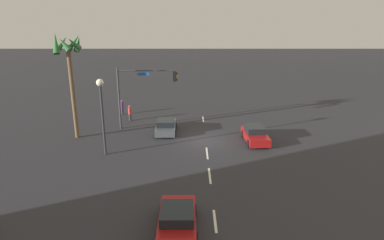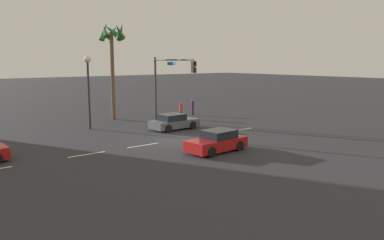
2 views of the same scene
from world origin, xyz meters
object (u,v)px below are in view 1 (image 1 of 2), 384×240
at_px(streetlamp, 102,102).
at_px(palm_tree_1, 69,57).
at_px(traffic_signal, 139,87).
at_px(car_0, 255,135).
at_px(car_2, 166,126).
at_px(pedestrian_1, 130,113).
at_px(pedestrian_0, 122,107).
at_px(car_1, 177,219).

relative_size(streetlamp, palm_tree_1, 0.65).
height_order(streetlamp, palm_tree_1, palm_tree_1).
xyz_separation_m(traffic_signal, palm_tree_1, (-2.60, 5.43, 3.13)).
xyz_separation_m(car_0, palm_tree_1, (1.17, 16.01, 6.60)).
relative_size(traffic_signal, streetlamp, 0.99).
bearing_deg(traffic_signal, car_0, -109.61).
bearing_deg(car_2, pedestrian_1, 46.87).
xyz_separation_m(streetlamp, pedestrian_1, (9.29, -0.24, -3.34)).
bearing_deg(pedestrian_0, traffic_signal, -150.11).
distance_m(streetlamp, palm_tree_1, 6.25).
bearing_deg(car_2, traffic_signal, 62.84).
relative_size(pedestrian_0, pedestrian_1, 0.97).
bearing_deg(palm_tree_1, car_1, -145.07).
relative_size(car_1, traffic_signal, 0.67).
bearing_deg(pedestrian_1, traffic_signal, -148.47).
xyz_separation_m(car_2, palm_tree_1, (-1.29, 8.00, 6.62)).
relative_size(traffic_signal, palm_tree_1, 0.64).
bearing_deg(pedestrian_0, car_1, -161.51).
height_order(pedestrian_1, palm_tree_1, palm_tree_1).
relative_size(traffic_signal, pedestrian_0, 3.60).
xyz_separation_m(car_2, streetlamp, (-5.42, 4.38, 3.63)).
distance_m(car_2, traffic_signal, 4.53).
height_order(pedestrian_0, palm_tree_1, palm_tree_1).
relative_size(car_0, car_1, 1.03).
xyz_separation_m(pedestrian_0, palm_tree_1, (-7.69, 2.51, 6.35)).
height_order(car_1, palm_tree_1, palm_tree_1).
bearing_deg(traffic_signal, pedestrian_1, 31.53).
bearing_deg(pedestrian_1, streetlamp, 178.50).
bearing_deg(streetlamp, car_1, -148.05).
height_order(car_1, streetlamp, streetlamp).
relative_size(car_1, car_2, 0.97).
distance_m(car_0, streetlamp, 13.24).
bearing_deg(traffic_signal, car_1, -165.40).
xyz_separation_m(car_1, pedestrian_0, (21.64, 7.24, 0.25)).
bearing_deg(car_0, car_2, 72.98).
bearing_deg(palm_tree_1, pedestrian_1, -36.86).
xyz_separation_m(car_1, palm_tree_1, (13.95, 9.74, 6.60)).
height_order(streetlamp, pedestrian_1, streetlamp).
height_order(car_0, car_2, car_0).
distance_m(car_1, pedestrian_0, 22.82).
xyz_separation_m(car_1, traffic_signal, (16.55, 4.31, 3.48)).
distance_m(car_2, pedestrian_1, 5.67).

